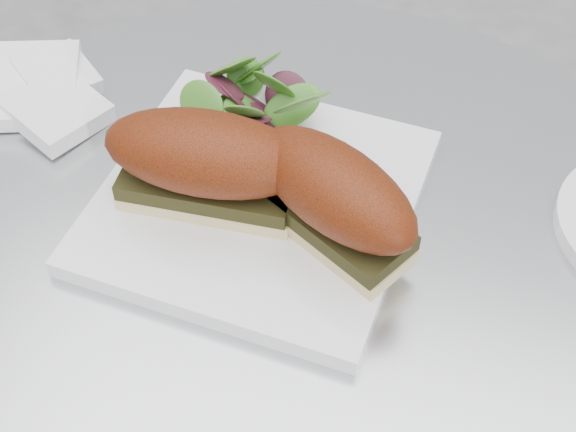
# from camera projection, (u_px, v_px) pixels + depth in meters

# --- Properties ---
(table) EXTENTS (0.70, 0.70, 0.73)m
(table) POSITION_uv_depth(u_px,v_px,m) (286.00, 414.00, 0.80)
(table) COLOR silver
(table) RESTS_ON ground
(plate) EXTENTS (0.26, 0.26, 0.02)m
(plate) POSITION_uv_depth(u_px,v_px,m) (258.00, 200.00, 0.64)
(plate) COLOR white
(plate) RESTS_ON table
(sandwich_left) EXTENTS (0.16, 0.08, 0.08)m
(sandwich_left) POSITION_uv_depth(u_px,v_px,m) (206.00, 161.00, 0.60)
(sandwich_left) COLOR #D3C583
(sandwich_left) RESTS_ON plate
(sandwich_right) EXTENTS (0.16, 0.13, 0.08)m
(sandwich_right) POSITION_uv_depth(u_px,v_px,m) (334.00, 196.00, 0.58)
(sandwich_right) COLOR #D3C583
(sandwich_right) RESTS_ON plate
(salad) EXTENTS (0.11, 0.11, 0.05)m
(salad) POSITION_uv_depth(u_px,v_px,m) (246.00, 105.00, 0.67)
(salad) COLOR #41802A
(salad) RESTS_ON plate
(napkin) EXTENTS (0.13, 0.13, 0.02)m
(napkin) POSITION_uv_depth(u_px,v_px,m) (44.00, 104.00, 0.72)
(napkin) COLOR white
(napkin) RESTS_ON table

